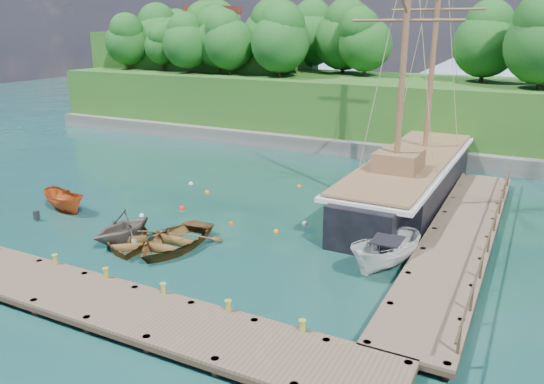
{
  "coord_description": "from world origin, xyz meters",
  "views": [
    {
      "loc": [
        14.36,
        -19.88,
        10.72
      ],
      "look_at": [
        1.77,
        4.8,
        2.0
      ],
      "focal_mm": 35.0,
      "sensor_mm": 36.0,
      "label": 1
    }
  ],
  "objects_px": {
    "cabin_boat_white": "(385,268)",
    "schooner": "(410,181)",
    "motorboat_orange": "(66,211)",
    "rowboat_2": "(174,248)",
    "rowboat_0": "(128,246)",
    "rowboat_1": "(123,242)"
  },
  "relations": [
    {
      "from": "rowboat_0",
      "to": "motorboat_orange",
      "type": "distance_m",
      "value": 7.42
    },
    {
      "from": "cabin_boat_white",
      "to": "schooner",
      "type": "bearing_deg",
      "value": 119.01
    },
    {
      "from": "rowboat_1",
      "to": "cabin_boat_white",
      "type": "distance_m",
      "value": 13.36
    },
    {
      "from": "rowboat_0",
      "to": "rowboat_2",
      "type": "xyz_separation_m",
      "value": [
        2.27,
        0.85,
        0.0
      ]
    },
    {
      "from": "rowboat_2",
      "to": "motorboat_orange",
      "type": "relative_size",
      "value": 1.38
    },
    {
      "from": "motorboat_orange",
      "to": "rowboat_0",
      "type": "bearing_deg",
      "value": -93.78
    },
    {
      "from": "rowboat_1",
      "to": "schooner",
      "type": "relative_size",
      "value": 0.13
    },
    {
      "from": "schooner",
      "to": "motorboat_orange",
      "type": "bearing_deg",
      "value": -145.06
    },
    {
      "from": "rowboat_0",
      "to": "schooner",
      "type": "xyz_separation_m",
      "value": [
        10.86,
        14.56,
        1.11
      ]
    },
    {
      "from": "rowboat_2",
      "to": "schooner",
      "type": "distance_m",
      "value": 16.22
    },
    {
      "from": "rowboat_2",
      "to": "rowboat_1",
      "type": "bearing_deg",
      "value": -169.31
    },
    {
      "from": "cabin_boat_white",
      "to": "schooner",
      "type": "xyz_separation_m",
      "value": [
        -1.56,
        11.2,
        1.11
      ]
    },
    {
      "from": "rowboat_0",
      "to": "motorboat_orange",
      "type": "relative_size",
      "value": 1.19
    },
    {
      "from": "rowboat_2",
      "to": "motorboat_orange",
      "type": "height_order",
      "value": "motorboat_orange"
    },
    {
      "from": "rowboat_1",
      "to": "motorboat_orange",
      "type": "relative_size",
      "value": 0.95
    },
    {
      "from": "motorboat_orange",
      "to": "cabin_boat_white",
      "type": "xyz_separation_m",
      "value": [
        19.44,
        0.96,
        0.0
      ]
    },
    {
      "from": "rowboat_0",
      "to": "rowboat_1",
      "type": "bearing_deg",
      "value": 115.81
    },
    {
      "from": "rowboat_2",
      "to": "cabin_boat_white",
      "type": "xyz_separation_m",
      "value": [
        10.15,
        2.52,
        0.0
      ]
    },
    {
      "from": "rowboat_2",
      "to": "motorboat_orange",
      "type": "xyz_separation_m",
      "value": [
        -9.3,
        1.56,
        0.0
      ]
    },
    {
      "from": "rowboat_0",
      "to": "schooner",
      "type": "bearing_deg",
      "value": 14.97
    },
    {
      "from": "rowboat_2",
      "to": "cabin_boat_white",
      "type": "height_order",
      "value": "cabin_boat_white"
    },
    {
      "from": "rowboat_1",
      "to": "motorboat_orange",
      "type": "xyz_separation_m",
      "value": [
        -6.45,
        2.12,
        0.0
      ]
    }
  ]
}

